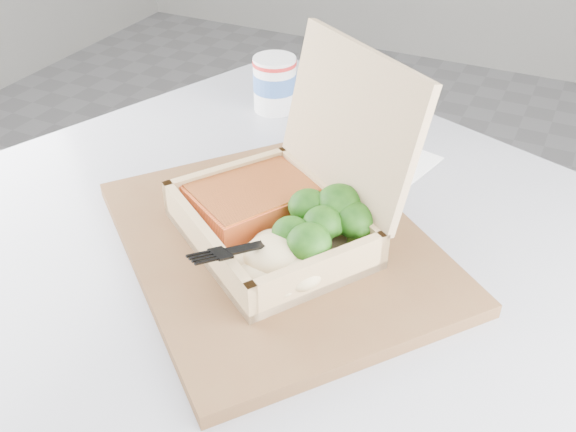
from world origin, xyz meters
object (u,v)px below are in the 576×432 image
at_px(serving_tray, 276,243).
at_px(takeout_container, 296,194).
at_px(paper_cup, 275,82).
at_px(cafe_table, 263,376).

relative_size(serving_tray, takeout_container, 1.35).
relative_size(serving_tray, paper_cup, 4.57).
relative_size(cafe_table, serving_tray, 2.86).
bearing_deg(paper_cup, serving_tray, -62.92).
xyz_separation_m(takeout_container, paper_cup, (-0.17, 0.29, -0.02)).
bearing_deg(serving_tray, paper_cup, 117.08).
bearing_deg(takeout_container, serving_tray, -91.81).
distance_m(cafe_table, serving_tray, 0.20).
height_order(serving_tray, takeout_container, takeout_container).
height_order(takeout_container, paper_cup, takeout_container).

